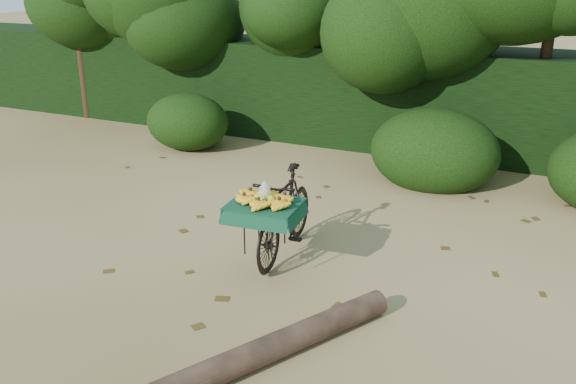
% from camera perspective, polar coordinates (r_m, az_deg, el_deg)
% --- Properties ---
extents(ground, '(80.00, 80.00, 0.00)m').
position_cam_1_polar(ground, '(6.53, -8.91, -8.34)').
color(ground, tan).
rests_on(ground, ground).
extents(vendor_bicycle, '(0.78, 1.78, 1.01)m').
position_cam_1_polar(vendor_bicycle, '(6.84, -0.37, -1.97)').
color(vendor_bicycle, black).
rests_on(vendor_bicycle, ground).
extents(fallen_log, '(1.67, 2.96, 0.23)m').
position_cam_1_polar(fallen_log, '(5.07, -4.92, -15.66)').
color(fallen_log, brown).
rests_on(fallen_log, ground).
extents(hedge_backdrop, '(26.00, 1.80, 1.80)m').
position_cam_1_polar(hedge_backdrop, '(11.69, 8.67, 8.98)').
color(hedge_backdrop, black).
rests_on(hedge_backdrop, ground).
extents(tree_row, '(14.50, 2.00, 4.00)m').
position_cam_1_polar(tree_row, '(11.00, 4.34, 14.27)').
color(tree_row, black).
rests_on(tree_row, ground).
extents(bush_clumps, '(8.80, 1.70, 0.90)m').
position_cam_1_polar(bush_clumps, '(9.78, 7.78, 4.19)').
color(bush_clumps, black).
rests_on(bush_clumps, ground).
extents(leaf_litter, '(7.00, 7.30, 0.01)m').
position_cam_1_polar(leaf_litter, '(7.00, -5.91, -6.10)').
color(leaf_litter, '#4D3914').
rests_on(leaf_litter, ground).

